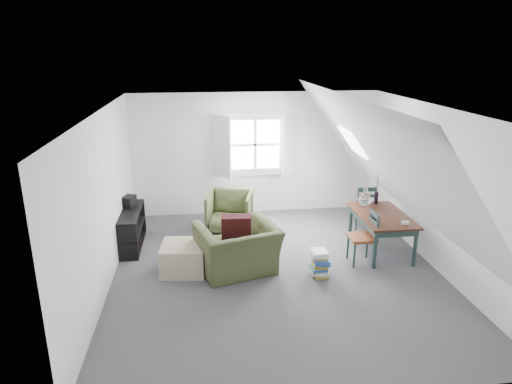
{
  "coord_description": "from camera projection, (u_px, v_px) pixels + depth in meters",
  "views": [
    {
      "loc": [
        -1.12,
        -6.31,
        3.35
      ],
      "look_at": [
        -0.25,
        0.6,
        1.12
      ],
      "focal_mm": 32.0,
      "sensor_mm": 36.0,
      "label": 1
    }
  ],
  "objects": [
    {
      "name": "dormer_window",
      "position": [
        255.0,
        145.0,
        9.21
      ],
      "size": [
        1.71,
        0.35,
        1.3
      ],
      "color": "white",
      "rests_on": "wall_back"
    },
    {
      "name": "slope_right",
      "position": [
        381.0,
        158.0,
        6.76
      ],
      "size": [
        3.19,
        5.5,
        4.48
      ],
      "primitive_type": "plane",
      "rotation": [
        0.0,
        -2.19,
        0.0
      ],
      "color": "white",
      "rests_on": "wall_right"
    },
    {
      "name": "wall_left",
      "position": [
        104.0,
        202.0,
        6.44
      ],
      "size": [
        0.0,
        5.5,
        5.5
      ],
      "primitive_type": "plane",
      "rotation": [
        1.57,
        0.0,
        1.57
      ],
      "color": "white",
      "rests_on": "ground"
    },
    {
      "name": "magazine_stack",
      "position": [
        320.0,
        263.0,
        6.94
      ],
      "size": [
        0.3,
        0.36,
        0.4
      ],
      "rotation": [
        0.0,
        0.0,
        0.34
      ],
      "color": "#B29933",
      "rests_on": "floor"
    },
    {
      "name": "media_shelf",
      "position": [
        129.0,
        231.0,
        7.91
      ],
      "size": [
        0.42,
        1.27,
        0.65
      ],
      "rotation": [
        0.0,
        0.0,
        -0.08
      ],
      "color": "black",
      "rests_on": "floor"
    },
    {
      "name": "dining_table",
      "position": [
        382.0,
        220.0,
        7.65
      ],
      "size": [
        0.8,
        1.34,
        0.67
      ],
      "rotation": [
        0.0,
        0.0,
        -0.05
      ],
      "color": "black",
      "rests_on": "floor"
    },
    {
      "name": "armchair_far",
      "position": [
        230.0,
        230.0,
        8.72
      ],
      "size": [
        0.97,
        0.99,
        0.76
      ],
      "primitive_type": "imported",
      "rotation": [
        0.0,
        0.0,
        -0.22
      ],
      "color": "#3C4423",
      "rests_on": "floor"
    },
    {
      "name": "dining_chair_near",
      "position": [
        364.0,
        236.0,
        7.29
      ],
      "size": [
        0.41,
        0.41,
        0.86
      ],
      "rotation": [
        0.0,
        0.0,
        -1.28
      ],
      "color": "brown",
      "rests_on": "floor"
    },
    {
      "name": "cup",
      "position": [
        375.0,
        222.0,
        7.31
      ],
      "size": [
        0.11,
        0.11,
        0.1
      ],
      "primitive_type": "imported",
      "rotation": [
        0.0,
        0.0,
        0.04
      ],
      "color": "black",
      "rests_on": "dining_table"
    },
    {
      "name": "skylight",
      "position": [
        353.0,
        142.0,
        8.0
      ],
      "size": [
        0.35,
        0.75,
        0.47
      ],
      "primitive_type": "cube",
      "rotation": [
        0.0,
        0.95,
        0.0
      ],
      "color": "white",
      "rests_on": "slope_right"
    },
    {
      "name": "slope_left",
      "position": [
        170.0,
        164.0,
        6.39
      ],
      "size": [
        3.19,
        5.5,
        4.48
      ],
      "primitive_type": "plane",
      "rotation": [
        0.0,
        2.19,
        0.0
      ],
      "color": "white",
      "rests_on": "wall_left"
    },
    {
      "name": "demijohn",
      "position": [
        365.0,
        199.0,
        7.99
      ],
      "size": [
        0.23,
        0.23,
        0.33
      ],
      "rotation": [
        0.0,
        0.0,
        -0.15
      ],
      "color": "silver",
      "rests_on": "dining_table"
    },
    {
      "name": "wall_front",
      "position": [
        329.0,
        289.0,
        4.14
      ],
      "size": [
        5.0,
        0.0,
        5.0
      ],
      "primitive_type": "plane",
      "rotation": [
        -1.57,
        0.0,
        0.0
      ],
      "color": "white",
      "rests_on": "ground"
    },
    {
      "name": "paper_box",
      "position": [
        405.0,
        223.0,
        7.21
      ],
      "size": [
        0.14,
        0.11,
        0.04
      ],
      "primitive_type": "cube",
      "rotation": [
        0.0,
        0.0,
        -0.36
      ],
      "color": "white",
      "rests_on": "dining_table"
    },
    {
      "name": "armchair_near",
      "position": [
        237.0,
        271.0,
        7.13
      ],
      "size": [
        1.4,
        1.3,
        0.76
      ],
      "primitive_type": "imported",
      "rotation": [
        0.0,
        0.0,
        3.42
      ],
      "color": "#3C4423",
      "rests_on": "floor"
    },
    {
      "name": "wall_right",
      "position": [
        437.0,
        189.0,
        7.04
      ],
      "size": [
        0.0,
        5.5,
        5.5
      ],
      "primitive_type": "plane",
      "rotation": [
        1.57,
        0.0,
        -1.57
      ],
      "color": "white",
      "rests_on": "ground"
    },
    {
      "name": "throw_pillow",
      "position": [
        236.0,
        228.0,
        7.07
      ],
      "size": [
        0.47,
        0.28,
        0.47
      ],
      "primitive_type": "cube",
      "rotation": [
        0.31,
        0.0,
        -0.04
      ],
      "color": "#3D1015",
      "rests_on": "armchair_near"
    },
    {
      "name": "vase_twigs",
      "position": [
        376.0,
        197.0,
        8.11
      ],
      "size": [
        0.07,
        0.08,
        0.55
      ],
      "rotation": [
        0.0,
        0.0,
        0.28
      ],
      "color": "black",
      "rests_on": "dining_table"
    },
    {
      "name": "floor",
      "position": [
        277.0,
        271.0,
        7.12
      ],
      "size": [
        5.5,
        5.5,
        0.0
      ],
      "primitive_type": "plane",
      "color": "#48474C",
      "rests_on": "ground"
    },
    {
      "name": "dining_chair_far",
      "position": [
        363.0,
        206.0,
        8.71
      ],
      "size": [
        0.4,
        0.4,
        0.86
      ],
      "rotation": [
        0.0,
        0.0,
        2.8
      ],
      "color": "brown",
      "rests_on": "floor"
    },
    {
      "name": "ottoman",
      "position": [
        184.0,
        258.0,
        7.07
      ],
      "size": [
        0.73,
        0.73,
        0.44
      ],
      "primitive_type": "cube",
      "rotation": [
        0.0,
        0.0,
        -0.1
      ],
      "color": "tan",
      "rests_on": "floor"
    },
    {
      "name": "electronics_box",
      "position": [
        129.0,
        202.0,
        8.05
      ],
      "size": [
        0.26,
        0.3,
        0.2
      ],
      "primitive_type": "cube",
      "rotation": [
        0.0,
        0.0,
        -0.34
      ],
      "color": "black",
      "rests_on": "media_shelf"
    },
    {
      "name": "wall_back",
      "position": [
        255.0,
        154.0,
        9.34
      ],
      "size": [
        5.0,
        0.0,
        5.0
      ],
      "primitive_type": "plane",
      "rotation": [
        1.57,
        0.0,
        0.0
      ],
      "color": "white",
      "rests_on": "ground"
    },
    {
      "name": "ceiling",
      "position": [
        279.0,
        110.0,
        6.36
      ],
      "size": [
        5.5,
        5.5,
        0.0
      ],
      "primitive_type": "plane",
      "rotation": [
        3.14,
        0.0,
        0.0
      ],
      "color": "white",
      "rests_on": "wall_back"
    }
  ]
}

